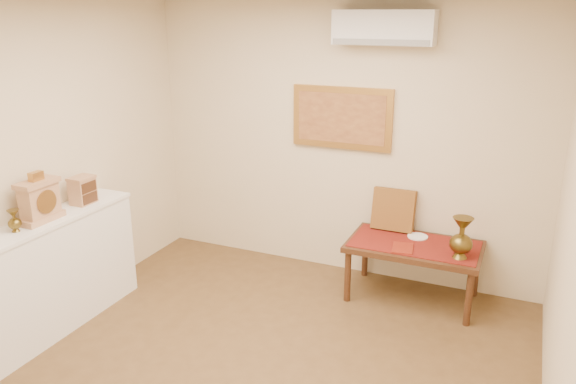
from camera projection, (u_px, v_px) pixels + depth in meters
The scene contains 14 objects.
wall_back at pixel (342, 142), 5.54m from camera, with size 4.00×0.02×2.70m, color beige.
wall_left at pixel (4, 179), 4.35m from camera, with size 0.02×4.50×2.70m, color beige.
brass_urn_small at pixel (14, 218), 4.26m from camera, with size 0.10×0.10×0.23m, color brown, non-canonical shape.
table_cloth at pixel (415, 244), 5.14m from camera, with size 1.14×0.59×0.01m, color maroon.
brass_urn_tall at pixel (462, 233), 4.78m from camera, with size 0.20×0.20×0.45m, color brown, non-canonical shape.
plate at pixel (418, 237), 5.28m from camera, with size 0.19×0.19×0.01m, color white.
menu at pixel (403, 248), 5.03m from camera, with size 0.18×0.25×0.01m, color maroon.
cushion at pixel (394, 210), 5.42m from camera, with size 0.40×0.10×0.40m, color #5C2212.
display_ledge at pixel (37, 283), 4.54m from camera, with size 0.37×2.02×0.98m.
mantel_clock at pixel (40, 200), 4.45m from camera, with size 0.17×0.36×0.41m.
wooden_chest at pixel (83, 190), 4.88m from camera, with size 0.16×0.21×0.24m.
low_table at pixel (414, 251), 5.16m from camera, with size 1.20×0.70×0.55m.
painting at pixel (342, 118), 5.44m from camera, with size 1.00×0.06×0.60m.
ac_unit at pixel (384, 28), 4.94m from camera, with size 0.90×0.25×0.30m.
Camera 1 is at (1.69, -2.94, 2.59)m, focal length 35.00 mm.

